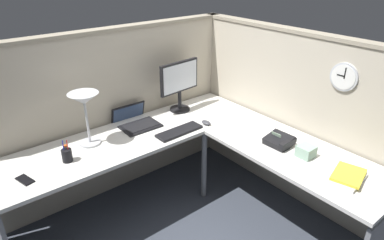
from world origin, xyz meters
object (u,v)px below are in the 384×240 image
at_px(cell_phone, 25,180).
at_px(wall_clock, 344,77).
at_px(pen_cup, 67,155).
at_px(book_stack, 347,176).
at_px(keyboard, 179,131).
at_px(monitor, 180,82).
at_px(laptop, 135,121).
at_px(computer_mouse, 206,123).
at_px(tissue_box, 306,151).
at_px(desk_lamp_dome, 84,103).
at_px(office_phone, 280,141).

xyz_separation_m(cell_phone, wall_clock, (2.12, -1.04, 0.57)).
bearing_deg(pen_cup, book_stack, -45.31).
xyz_separation_m(keyboard, book_stack, (0.49, -1.28, 0.01)).
distance_m(monitor, book_stack, 1.69).
height_order(laptop, pen_cup, pen_cup).
bearing_deg(computer_mouse, monitor, 89.29).
relative_size(pen_cup, book_stack, 0.57).
distance_m(laptop, wall_clock, 1.80).
bearing_deg(computer_mouse, tissue_box, -75.56).
bearing_deg(desk_lamp_dome, computer_mouse, -18.96).
xyz_separation_m(monitor, tissue_box, (0.23, -1.31, -0.25)).
relative_size(monitor, keyboard, 1.16).
height_order(computer_mouse, pen_cup, pen_cup).
height_order(monitor, keyboard, monitor).
bearing_deg(laptop, cell_phone, -164.34).
height_order(keyboard, office_phone, office_phone).
height_order(computer_mouse, desk_lamp_dome, desk_lamp_dome).
distance_m(monitor, tissue_box, 1.35).
distance_m(laptop, book_stack, 1.82).
bearing_deg(keyboard, office_phone, -55.36).
bearing_deg(tissue_box, monitor, 99.83).
relative_size(laptop, desk_lamp_dome, 0.86).
distance_m(monitor, pen_cup, 1.27).
distance_m(keyboard, computer_mouse, 0.29).
bearing_deg(book_stack, pen_cup, 134.69).
relative_size(desk_lamp_dome, tissue_box, 3.71).
height_order(computer_mouse, book_stack, book_stack).
distance_m(office_phone, book_stack, 0.59).
xyz_separation_m(pen_cup, book_stack, (1.42, -1.44, -0.03)).
distance_m(office_phone, tissue_box, 0.24).
relative_size(monitor, laptop, 1.31).
xyz_separation_m(keyboard, wall_clock, (0.87, -0.94, 0.56)).
distance_m(cell_phone, wall_clock, 2.43).
bearing_deg(wall_clock, cell_phone, 153.80).
bearing_deg(cell_phone, wall_clock, -41.44).
height_order(monitor, office_phone, monitor).
height_order(pen_cup, tissue_box, pen_cup).
bearing_deg(computer_mouse, laptop, 139.45).
height_order(keyboard, book_stack, book_stack).
bearing_deg(laptop, office_phone, -56.75).
bearing_deg(wall_clock, desk_lamp_dome, 141.32).
xyz_separation_m(pen_cup, office_phone, (1.44, -0.85, -0.02)).
height_order(pen_cup, wall_clock, wall_clock).
relative_size(monitor, office_phone, 2.37).
distance_m(keyboard, cell_phone, 1.26).
relative_size(pen_cup, office_phone, 0.85).
relative_size(desk_lamp_dome, wall_clock, 2.02).
distance_m(desk_lamp_dome, pen_cup, 0.42).
relative_size(pen_cup, cell_phone, 1.25).
bearing_deg(wall_clock, monitor, 113.49).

